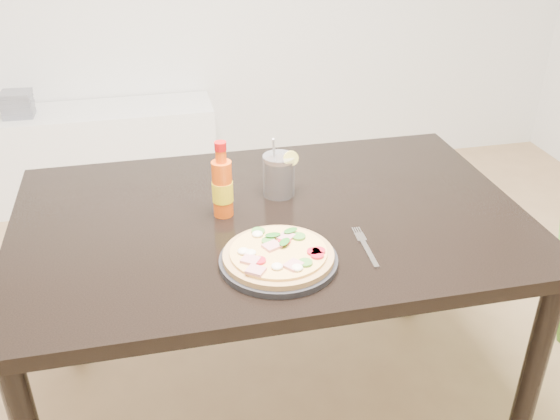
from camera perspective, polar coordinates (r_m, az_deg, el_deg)
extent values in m
cube|color=black|center=(1.73, -0.87, -1.00)|extent=(1.40, 0.90, 0.04)
cylinder|color=black|center=(1.89, 21.89, -14.52)|extent=(0.06, 0.06, 0.71)
cylinder|color=black|center=(2.26, -19.13, -6.10)|extent=(0.06, 0.06, 0.71)
cylinder|color=black|center=(2.42, 12.24, -2.46)|extent=(0.06, 0.06, 0.71)
cylinder|color=black|center=(1.51, -0.14, -4.68)|extent=(0.29, 0.29, 0.02)
cylinder|color=tan|center=(1.50, -0.14, -4.20)|extent=(0.27, 0.27, 0.01)
cylinder|color=#F7BA6B|center=(1.50, -0.14, -3.86)|extent=(0.23, 0.23, 0.01)
cube|color=tan|center=(1.51, -0.75, -3.31)|extent=(0.05, 0.05, 0.01)
cube|color=tan|center=(1.44, 1.24, -5.05)|extent=(0.05, 0.05, 0.01)
cube|color=tan|center=(1.46, -2.71, -4.58)|extent=(0.05, 0.05, 0.01)
cube|color=tan|center=(1.54, 0.54, -2.48)|extent=(0.05, 0.05, 0.01)
cube|color=tan|center=(1.42, -2.23, -5.53)|extent=(0.05, 0.05, 0.01)
cylinder|color=red|center=(1.48, 3.42, -4.15)|extent=(0.03, 0.03, 0.01)
cylinder|color=red|center=(1.49, 3.56, -3.76)|extent=(0.03, 0.03, 0.01)
cylinder|color=red|center=(1.53, 0.40, -2.82)|extent=(0.03, 0.03, 0.01)
cylinder|color=red|center=(1.45, -1.92, -4.64)|extent=(0.03, 0.03, 0.01)
cylinder|color=red|center=(1.49, 3.09, -3.83)|extent=(0.03, 0.03, 0.01)
cylinder|color=#41802A|center=(1.54, 1.71, -2.44)|extent=(0.03, 0.03, 0.01)
cylinder|color=#41802A|center=(1.45, 2.33, -4.83)|extent=(0.03, 0.03, 0.01)
cylinder|color=#41802A|center=(1.53, -1.06, -2.86)|extent=(0.03, 0.03, 0.01)
cylinder|color=#41802A|center=(1.57, -2.01, -1.95)|extent=(0.03, 0.03, 0.01)
ellipsoid|color=white|center=(1.43, -0.28, -5.18)|extent=(0.03, 0.03, 0.01)
ellipsoid|color=white|center=(1.43, 1.57, -5.29)|extent=(0.03, 0.03, 0.01)
ellipsoid|color=white|center=(1.55, -2.08, -2.21)|extent=(0.03, 0.03, 0.01)
ellipsoid|color=white|center=(1.49, -3.38, -3.78)|extent=(0.03, 0.03, 0.01)
ellipsoid|color=white|center=(1.48, -2.71, -3.92)|extent=(0.03, 0.03, 0.01)
ellipsoid|color=#1F6818|center=(1.56, 0.97, -1.87)|extent=(0.05, 0.04, 0.00)
ellipsoid|color=#1F6818|center=(1.51, 0.42, -2.91)|extent=(0.04, 0.05, 0.00)
ellipsoid|color=#1F6818|center=(1.54, -0.66, -2.28)|extent=(0.04, 0.02, 0.00)
cylinder|color=#E7500D|center=(1.69, -5.28, 1.94)|extent=(0.07, 0.07, 0.16)
cylinder|color=yellow|center=(1.69, -5.27, 1.71)|extent=(0.06, 0.06, 0.06)
cylinder|color=#E7500D|center=(1.65, -5.43, 4.93)|extent=(0.03, 0.03, 0.03)
cylinder|color=red|center=(1.64, -5.48, 5.84)|extent=(0.03, 0.03, 0.02)
cylinder|color=black|center=(1.80, -0.10, 2.99)|extent=(0.09, 0.09, 0.11)
cylinder|color=silver|center=(1.80, -0.10, 3.21)|extent=(0.09, 0.09, 0.12)
cylinder|color=#F2E059|center=(1.76, 1.01, 4.74)|extent=(0.04, 0.01, 0.04)
cylinder|color=#B2B2B7|center=(1.79, -0.48, 4.33)|extent=(0.03, 0.06, 0.17)
cube|color=silver|center=(1.56, 8.19, -3.99)|extent=(0.02, 0.12, 0.00)
cube|color=silver|center=(1.62, 7.36, -2.48)|extent=(0.03, 0.04, 0.00)
cube|color=silver|center=(1.65, 6.74, -1.92)|extent=(0.00, 0.03, 0.00)
cube|color=silver|center=(1.65, 6.94, -1.90)|extent=(0.00, 0.03, 0.00)
cube|color=silver|center=(1.65, 7.14, -1.88)|extent=(0.00, 0.03, 0.00)
cube|color=silver|center=(1.65, 7.34, -1.86)|extent=(0.00, 0.03, 0.00)
cube|color=white|center=(3.45, -17.79, 4.71)|extent=(1.40, 0.34, 0.50)
cube|color=slate|center=(3.38, -22.69, 7.99)|extent=(0.14, 0.12, 0.01)
cube|color=slate|center=(3.37, -22.72, 8.16)|extent=(0.14, 0.12, 0.01)
cube|color=slate|center=(3.37, -22.76, 8.33)|extent=(0.14, 0.12, 0.01)
cube|color=slate|center=(3.37, -22.79, 8.49)|extent=(0.14, 0.12, 0.01)
cube|color=slate|center=(3.36, -22.83, 8.66)|extent=(0.14, 0.12, 0.01)
cube|color=slate|center=(3.36, -22.86, 8.82)|extent=(0.14, 0.12, 0.01)
cube|color=slate|center=(3.36, -22.90, 8.99)|extent=(0.14, 0.12, 0.01)
cube|color=slate|center=(3.35, -22.93, 9.16)|extent=(0.14, 0.12, 0.01)
cube|color=slate|center=(3.35, -22.96, 9.33)|extent=(0.14, 0.12, 0.01)
cube|color=slate|center=(3.35, -23.00, 9.49)|extent=(0.14, 0.12, 0.01)
cube|color=slate|center=(3.34, -23.03, 9.66)|extent=(0.14, 0.12, 0.01)
cube|color=slate|center=(3.34, -23.07, 9.83)|extent=(0.14, 0.12, 0.01)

